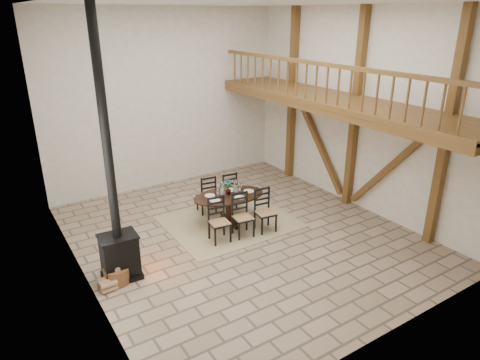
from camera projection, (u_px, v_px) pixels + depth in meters
ground at (242, 235)px, 9.92m from camera, size 8.00×8.00×0.00m
room_shell at (288, 100)px, 9.42m from camera, size 7.02×8.02×5.01m
rug at (229, 222)px, 10.52m from camera, size 3.00×2.50×0.02m
dining_table at (231, 209)px, 10.29m from camera, size 1.88×2.10×1.13m
wood_stove at (116, 227)px, 7.92m from camera, size 0.74×0.58×5.00m
log_basket at (117, 274)px, 8.12m from camera, size 0.49×0.49×0.40m
log_stack at (108, 285)px, 7.93m from camera, size 0.31×0.32×0.21m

